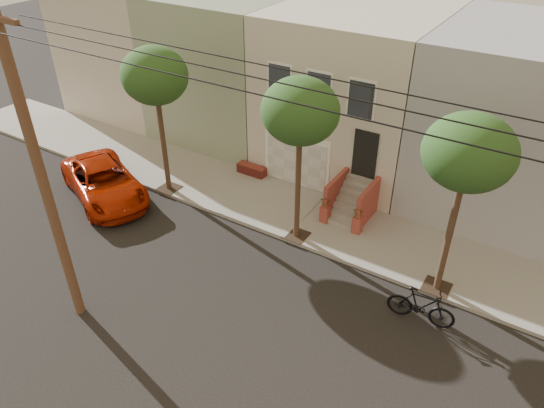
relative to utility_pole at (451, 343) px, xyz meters
The scene contains 9 objects.
ground 10.06m from the utility_pole, 158.20° to the left, with size 90.00×90.00×0.00m, color black.
sidewalk 12.78m from the utility_pole, 133.10° to the left, with size 40.00×3.70×0.15m, color gray.
house_row 16.53m from the utility_pole, 119.07° to the left, with size 33.10×11.70×7.00m.
tree_left 15.25m from the utility_pole, 152.26° to the left, with size 2.70×2.57×6.30m.
tree_mid 9.97m from the utility_pole, 134.59° to the left, with size 2.70×2.57×6.30m.
tree_right 7.26m from the utility_pole, 101.93° to the left, with size 2.70×2.57×6.30m.
utility_pole is the anchor object (origin of this frame).
pickup_truck 16.95m from the utility_pole, 161.19° to the left, with size 2.51×5.45×1.51m, color #A11C02.
motorcycle 7.25m from the utility_pole, 106.01° to the left, with size 0.60×2.13×1.28m, color black.
Camera 1 is at (8.55, -9.87, 12.00)m, focal length 33.44 mm.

